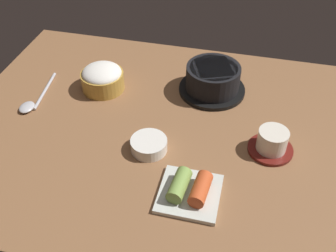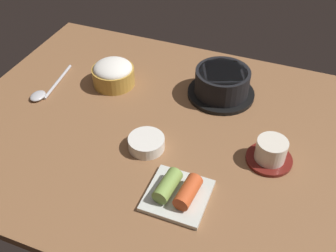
{
  "view_description": "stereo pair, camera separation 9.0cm",
  "coord_description": "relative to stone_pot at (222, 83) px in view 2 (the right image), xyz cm",
  "views": [
    {
      "loc": [
        17.78,
        -66.95,
        64.94
      ],
      "look_at": [
        2.0,
        -2.0,
        5.0
      ],
      "focal_mm": 42.0,
      "sensor_mm": 36.0,
      "label": 1
    },
    {
      "loc": [
        26.33,
        -64.25,
        64.94
      ],
      "look_at": [
        2.0,
        -2.0,
        5.0
      ],
      "focal_mm": 42.0,
      "sensor_mm": 36.0,
      "label": 2
    }
  ],
  "objects": [
    {
      "name": "spoon",
      "position": [
        -43.64,
        -16.14,
        -3.1
      ],
      "size": [
        4.15,
        18.01,
        1.35
      ],
      "color": "#B7B7BC",
      "rests_on": "dining_table"
    },
    {
      "name": "kimchi_plate",
      "position": [
        1.08,
        -35.66,
        -2.11
      ],
      "size": [
        12.15,
        12.15,
        4.28
      ],
      "color": "silver",
      "rests_on": "dining_table"
    },
    {
      "name": "stone_pot",
      "position": [
        0.0,
        0.0,
        0.0
      ],
      "size": [
        17.47,
        17.47,
        7.5
      ],
      "color": "black",
      "rests_on": "dining_table"
    },
    {
      "name": "rice_bowl",
      "position": [
        -28.43,
        -5.68,
        -0.28
      ],
      "size": [
        11.29,
        11.29,
        6.86
      ],
      "color": "#B78C38",
      "rests_on": "dining_table"
    },
    {
      "name": "dining_table",
      "position": [
        -9.22,
        -17.65,
        -4.71
      ],
      "size": [
        100.0,
        76.0,
        2.0
      ],
      "primitive_type": "cube",
      "color": "brown",
      "rests_on": "ground"
    },
    {
      "name": "banchan_cup_center",
      "position": [
        -10.29,
        -25.09,
        -2.18
      ],
      "size": [
        8.22,
        8.22,
        2.84
      ],
      "color": "white",
      "rests_on": "dining_table"
    },
    {
      "name": "tea_cup_with_saucer",
      "position": [
        16.18,
        -19.01,
        -1.14
      ],
      "size": [
        10.11,
        10.11,
        5.68
      ],
      "color": "maroon",
      "rests_on": "dining_table"
    }
  ]
}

